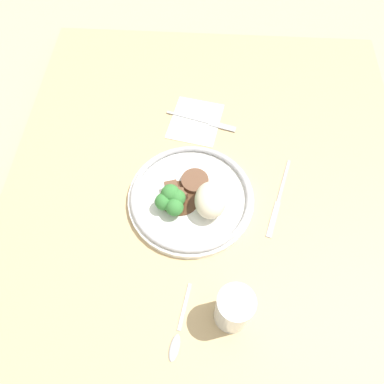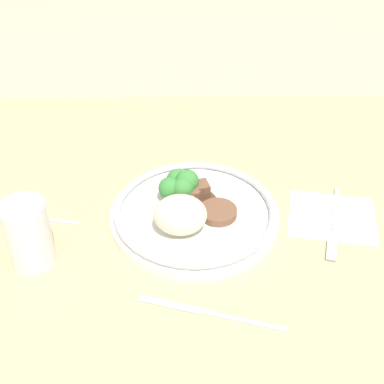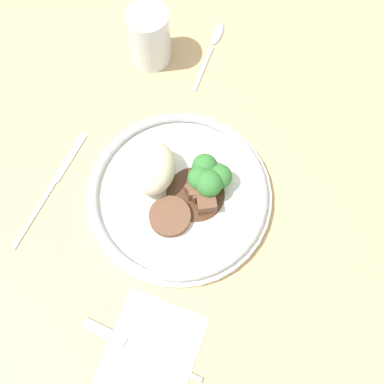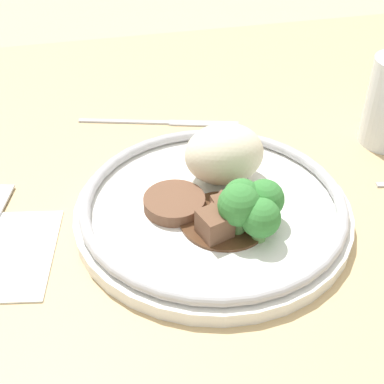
% 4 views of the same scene
% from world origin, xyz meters
% --- Properties ---
extents(ground_plane, '(8.00, 8.00, 0.00)m').
position_xyz_m(ground_plane, '(0.00, 0.00, 0.00)').
color(ground_plane, tan).
extents(dining_table, '(1.14, 0.95, 0.04)m').
position_xyz_m(dining_table, '(0.00, 0.00, 0.02)').
color(dining_table, tan).
rests_on(dining_table, ground).
extents(napkin, '(0.17, 0.15, 0.00)m').
position_xyz_m(napkin, '(-0.22, -0.04, 0.04)').
color(napkin, silver).
rests_on(napkin, dining_table).
extents(plate, '(0.28, 0.28, 0.08)m').
position_xyz_m(plate, '(0.02, -0.04, 0.06)').
color(plate, white).
rests_on(plate, dining_table).
extents(juice_glass, '(0.07, 0.07, 0.11)m').
position_xyz_m(juice_glass, '(0.27, 0.06, 0.09)').
color(juice_glass, '#F4AD19').
rests_on(juice_glass, dining_table).
extents(fork, '(0.06, 0.18, 0.00)m').
position_xyz_m(fork, '(-0.21, -0.01, 0.04)').
color(fork, '#ADADB2').
rests_on(fork, napkin).
extents(knife, '(0.21, 0.07, 0.00)m').
position_xyz_m(knife, '(0.00, 0.16, 0.04)').
color(knife, '#ADADB2').
rests_on(knife, dining_table).
extents(spoon, '(0.15, 0.04, 0.01)m').
position_xyz_m(spoon, '(0.31, -0.04, 0.04)').
color(spoon, '#ADADB2').
rests_on(spoon, dining_table).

